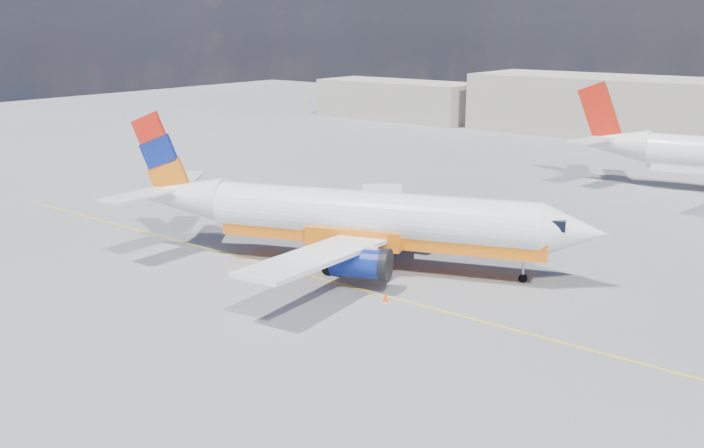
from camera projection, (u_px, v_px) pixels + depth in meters
The scene contains 5 objects.
ground at pixel (309, 298), 45.29m from camera, with size 240.00×240.00×0.00m, color slate.
taxi_line at pixel (342, 284), 47.56m from camera, with size 70.00×0.15×0.01m, color yellow.
terminal_annex at pixel (398, 100), 126.11m from camera, with size 26.00×10.00×6.00m, color #BCB4A1.
main_jet at pixel (358, 218), 50.20m from camera, with size 31.61×23.92×9.65m.
traffic_cone at pixel (386, 297), 44.49m from camera, with size 0.42×0.42×0.58m.
Camera 1 is at (28.67, -31.79, 15.59)m, focal length 40.00 mm.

